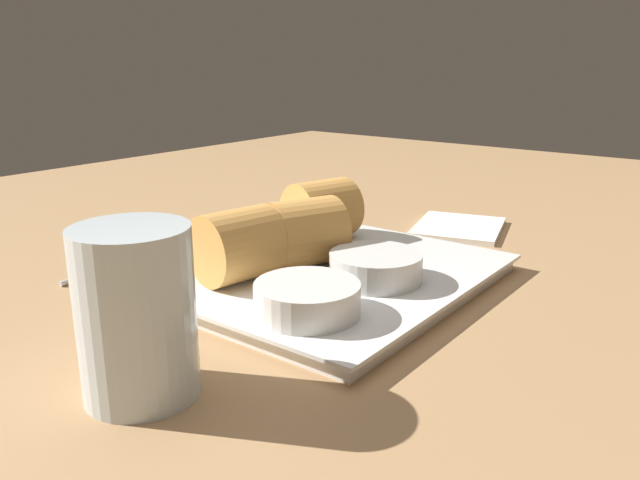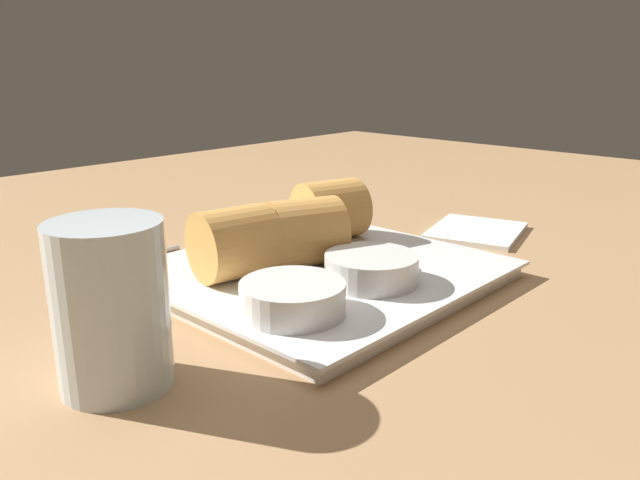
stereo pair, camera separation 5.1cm
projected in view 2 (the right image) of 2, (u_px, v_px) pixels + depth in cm
name	position (u px, v px, depth cm)	size (l,w,h in cm)	color
table_surface	(309.00, 283.00, 57.58)	(180.00, 140.00, 2.00)	#A87F54
serving_plate	(320.00, 274.00, 54.82)	(27.59, 25.78, 1.50)	white
roll_front_left	(334.00, 209.00, 62.27)	(7.77, 7.29, 5.90)	#D19347
roll_front_right	(309.00, 231.00, 54.41)	(7.92, 7.78, 5.90)	#D19347
roll_back_left	(240.00, 242.00, 51.31)	(7.64, 6.92, 5.90)	#D19347
dipping_bowl_near	(371.00, 267.00, 50.30)	(7.59, 7.59, 2.34)	silver
dipping_bowl_far	(293.00, 297.00, 44.14)	(7.59, 7.59, 2.34)	silver
spoon	(201.00, 238.00, 66.36)	(18.78, 2.77, 1.21)	silver
napkin	(476.00, 231.00, 69.81)	(13.03, 11.88, 0.60)	white
drinking_glass	(111.00, 306.00, 36.50)	(6.75, 6.75, 10.20)	silver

